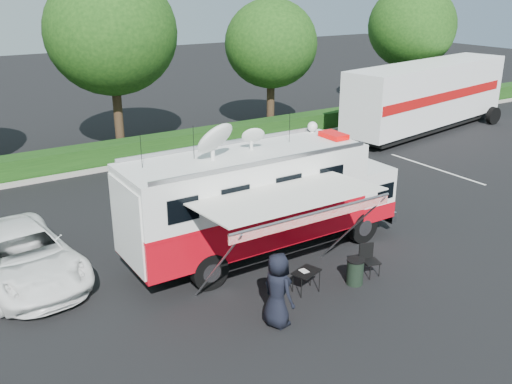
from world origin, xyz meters
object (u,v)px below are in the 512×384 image
trash_bin (355,271)px  command_truck (263,198)px  folding_table (306,273)px  white_suv (27,279)px  semi_trailer (427,96)px

trash_bin → command_truck: bearing=110.1°
folding_table → trash_bin: trash_bin is taller
trash_bin → folding_table: bearing=165.2°
command_truck → folding_table: (-0.33, -2.72, -1.26)m
white_suv → folding_table: (6.43, -4.96, 0.60)m
white_suv → semi_trailer: 24.37m
trash_bin → semi_trailer: size_ratio=0.06×
folding_table → semi_trailer: (17.08, 11.03, 1.45)m
white_suv → trash_bin: trash_bin is taller
white_suv → semi_trailer: bearing=8.4°
semi_trailer → folding_table: bearing=-147.2°
command_truck → folding_table: size_ratio=10.16×
command_truck → white_suv: command_truck is taller
semi_trailer → white_suv: bearing=-165.5°
command_truck → semi_trailer: command_truck is taller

